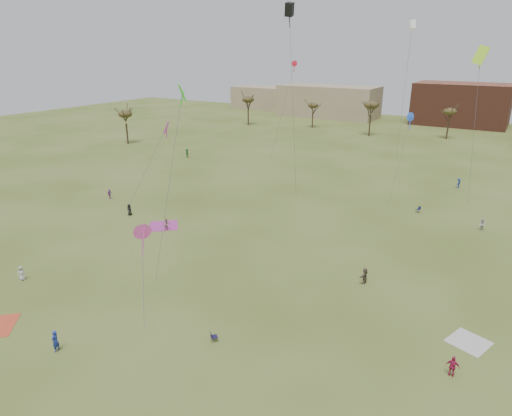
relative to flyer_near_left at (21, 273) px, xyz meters
The scene contains 20 objects.
ground 17.38m from the flyer_near_left, 16.47° to the left, with size 260.00×260.00×0.00m, color #44541A.
flyer_near_left is the anchor object (origin of this frame).
flyer_near_right 13.54m from the flyer_near_left, 22.42° to the right, with size 0.65×0.42×1.77m, color #213299.
spectator_fore_a 39.14m from the flyer_near_left, 11.01° to the left, with size 0.94×0.39×1.61m, color #B11E4B.
spectator_fore_b 17.53m from the flyer_near_left, 78.90° to the left, with size 0.74×0.58×1.52m, color #997A61.
spectator_fore_c 33.58m from the flyer_near_left, 30.44° to the left, with size 1.48×0.47×1.60m, color brown.
flyer_mid_a 19.06m from the flyer_near_left, 103.92° to the left, with size 0.78×0.51×1.59m, color black.
spectator_mid_d 25.37m from the flyer_near_left, 119.66° to the left, with size 0.89×0.37×1.52m, color purple.
spectator_mid_e 52.85m from the flyer_near_left, 45.39° to the left, with size 0.78×0.61×1.60m, color #BCBCBC.
flyer_far_a 53.37m from the flyer_near_left, 112.19° to the left, with size 1.68×0.54×1.81m, color #2A7F32.
flyer_far_c 63.97m from the flyer_near_left, 60.23° to the left, with size 1.05×0.60×1.63m, color navy.
blanket_cream 40.83m from the flyer_near_left, 17.47° to the left, with size 2.73×2.73×0.03m, color silver.
blanket_plum 18.12m from the flyer_near_left, 83.50° to the left, with size 3.55×3.55×0.03m, color #B13695.
camp_chair_center 22.05m from the flyer_near_left, ahead, with size 0.73×0.74×0.87m.
camp_chair_right 49.51m from the flyer_near_left, 54.38° to the left, with size 0.73×0.74×0.87m.
kites_aloft 49.52m from the flyer_near_left, 67.80° to the left, with size 59.18×73.78×26.24m.
tree_line 85.41m from the flyer_near_left, 80.67° to the left, with size 117.44×49.32×8.91m.
building_tan 121.39m from the flyer_near_left, 98.70° to the left, with size 32.00×14.00×10.00m, color #937F60.
building_brick 126.90m from the flyer_near_left, 80.17° to the left, with size 26.00×16.00×12.00m, color brown.
building_tan_west 135.86m from the flyer_near_left, 110.85° to the left, with size 20.00×12.00×8.00m, color #937F60.
Camera 1 is at (23.37, -26.17, 21.55)m, focal length 31.32 mm.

